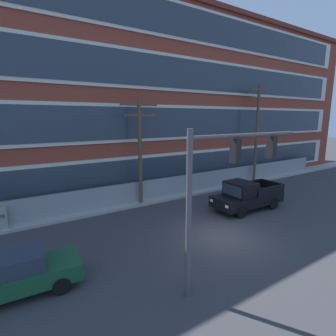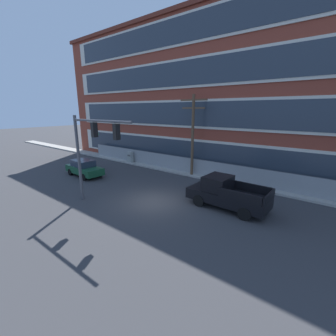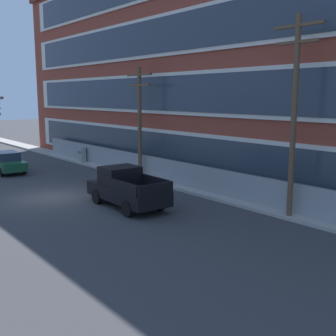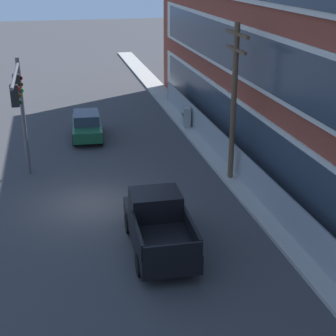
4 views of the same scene
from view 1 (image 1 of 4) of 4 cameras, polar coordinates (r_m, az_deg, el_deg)
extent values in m
plane|color=#38383A|center=(14.72, 11.67, -14.42)|extent=(160.00, 160.00, 0.00)
cube|color=#9E9B93|center=(20.25, -3.28, -6.81)|extent=(80.00, 1.63, 0.16)
cube|color=brown|center=(25.11, -4.72, 13.88)|extent=(48.95, 8.95, 15.10)
cube|color=beige|center=(21.60, 1.21, -0.19)|extent=(45.03, 0.10, 2.72)
cube|color=#2D3844|center=(21.55, 1.30, -0.22)|extent=(43.07, 0.06, 2.26)
cube|color=beige|center=(21.20, 1.25, 9.87)|extent=(45.03, 0.10, 2.72)
cube|color=#2D3844|center=(21.15, 1.34, 9.86)|extent=(43.07, 0.06, 2.26)
cube|color=beige|center=(21.46, 1.29, 19.99)|extent=(45.03, 0.10, 2.72)
cube|color=#2D3844|center=(21.41, 1.39, 20.01)|extent=(43.07, 0.06, 2.26)
cube|color=beige|center=(22.36, 1.34, 29.59)|extent=(45.03, 0.10, 2.72)
cube|color=#2D3844|center=(22.32, 1.44, 29.63)|extent=(43.07, 0.06, 2.26)
cube|color=maroon|center=(26.66, -5.02, 30.75)|extent=(49.45, 9.45, 0.40)
cube|color=gray|center=(21.07, 1.57, -3.99)|extent=(37.50, 0.04, 1.64)
cylinder|color=#4C4C51|center=(35.04, 27.77, 0.77)|extent=(0.06, 0.06, 1.64)
cylinder|color=#4C4C51|center=(20.87, 1.58, -1.82)|extent=(37.50, 0.05, 0.05)
cylinder|color=#4C4C51|center=(8.99, 4.52, -10.60)|extent=(0.20, 0.20, 5.91)
cylinder|color=#4C4C51|center=(10.28, 17.00, 6.89)|extent=(5.44, 0.14, 0.14)
cube|color=black|center=(9.86, 14.45, 3.65)|extent=(0.28, 0.32, 0.90)
cylinder|color=#4B0807|center=(9.95, 13.77, 5.37)|extent=(0.04, 0.18, 0.18)
cylinder|color=#503E08|center=(9.98, 13.69, 3.77)|extent=(0.04, 0.18, 0.18)
cylinder|color=green|center=(10.02, 13.62, 2.18)|extent=(0.04, 0.18, 0.18)
cube|color=black|center=(11.48, 21.60, 4.22)|extent=(0.28, 0.32, 0.90)
cylinder|color=red|center=(11.56, 20.97, 5.70)|extent=(0.04, 0.18, 0.18)
cylinder|color=#503E08|center=(11.58, 20.87, 4.32)|extent=(0.04, 0.18, 0.18)
cylinder|color=#0A4011|center=(11.61, 20.78, 2.95)|extent=(0.04, 0.18, 0.18)
cube|color=black|center=(18.96, 16.87, -6.40)|extent=(5.21, 2.19, 0.70)
cube|color=black|center=(18.22, 15.48, -4.35)|extent=(1.60, 1.93, 0.93)
cube|color=#283342|center=(17.66, 13.71, -4.75)|extent=(0.11, 1.68, 0.70)
cube|color=black|center=(19.08, 21.47, -4.62)|extent=(2.58, 0.19, 0.56)
cube|color=black|center=(20.25, 17.14, -3.47)|extent=(2.58, 0.19, 0.56)
cube|color=black|center=(20.71, 21.68, -3.45)|extent=(0.15, 1.97, 0.56)
cylinder|color=black|center=(17.38, 15.68, -9.16)|extent=(0.81, 0.28, 0.80)
cylinder|color=black|center=(18.63, 11.41, -7.58)|extent=(0.81, 0.28, 0.80)
cylinder|color=black|center=(19.66, 21.92, -7.18)|extent=(0.81, 0.28, 0.80)
cylinder|color=black|center=(20.78, 17.74, -5.94)|extent=(0.81, 0.28, 0.80)
cube|color=white|center=(16.66, 12.68, -8.23)|extent=(0.07, 0.24, 0.16)
cube|color=white|center=(17.66, 9.43, -7.00)|extent=(0.07, 0.24, 0.16)
cube|color=#194C2D|center=(11.47, -29.90, -19.92)|extent=(4.39, 1.95, 0.64)
cube|color=#283342|center=(11.19, -31.14, -17.24)|extent=(2.23, 1.63, 0.60)
cylinder|color=black|center=(12.35, -23.25, -18.73)|extent=(0.65, 0.23, 0.64)
cylinder|color=black|center=(10.98, -22.17, -22.66)|extent=(0.65, 0.23, 0.64)
cylinder|color=brown|center=(18.51, -6.11, 3.28)|extent=(0.26, 0.26, 7.60)
cube|color=brown|center=(18.37, -6.32, 13.54)|extent=(2.75, 0.14, 0.14)
cube|color=brown|center=(18.35, -6.28, 11.35)|extent=(2.34, 0.14, 0.14)
cylinder|color=brown|center=(26.27, 18.70, 6.82)|extent=(0.26, 0.26, 9.24)
cube|color=brown|center=(26.33, 19.27, 15.79)|extent=(2.49, 0.14, 0.14)
cube|color=brown|center=(26.28, 19.17, 14.27)|extent=(2.12, 0.14, 0.14)
cube|color=#939993|center=(17.31, -32.67, -9.54)|extent=(0.67, 0.43, 1.41)
cube|color=#515151|center=(17.01, -32.76, -8.89)|extent=(0.47, 0.02, 0.20)
camera|label=2|loc=(19.38, 62.20, 5.17)|focal=24.00mm
camera|label=3|loc=(31.86, 57.60, 4.95)|focal=45.00mm
camera|label=4|loc=(31.81, 43.65, 14.96)|focal=55.00mm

